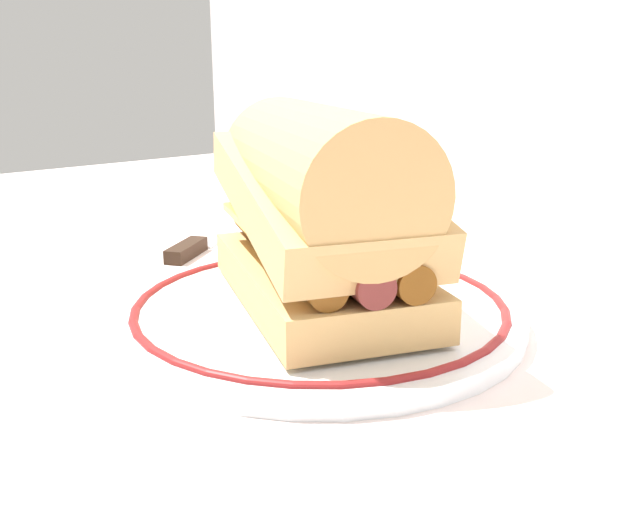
{
  "coord_description": "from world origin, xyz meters",
  "views": [
    {
      "loc": [
        0.35,
        -0.27,
        0.17
      ],
      "look_at": [
        0.01,
        -0.01,
        0.04
      ],
      "focal_mm": 39.15,
      "sensor_mm": 36.0,
      "label": 1
    }
  ],
  "objects_px": {
    "sausage_sandwich": "(320,207)",
    "salt_shaker": "(371,190)",
    "butter_knife": "(206,241)",
    "plate": "(320,310)"
  },
  "relations": [
    {
      "from": "sausage_sandwich",
      "to": "salt_shaker",
      "type": "height_order",
      "value": "sausage_sandwich"
    },
    {
      "from": "sausage_sandwich",
      "to": "salt_shaker",
      "type": "distance_m",
      "value": 0.27
    },
    {
      "from": "sausage_sandwich",
      "to": "salt_shaker",
      "type": "xyz_separation_m",
      "value": [
        -0.17,
        0.2,
        -0.04
      ]
    },
    {
      "from": "salt_shaker",
      "to": "butter_knife",
      "type": "height_order",
      "value": "salt_shaker"
    },
    {
      "from": "sausage_sandwich",
      "to": "butter_knife",
      "type": "relative_size",
      "value": 1.55
    },
    {
      "from": "sausage_sandwich",
      "to": "butter_knife",
      "type": "height_order",
      "value": "sausage_sandwich"
    },
    {
      "from": "sausage_sandwich",
      "to": "plate",
      "type": "bearing_deg",
      "value": -92.99
    },
    {
      "from": "butter_knife",
      "to": "plate",
      "type": "bearing_deg",
      "value": -9.79
    },
    {
      "from": "plate",
      "to": "sausage_sandwich",
      "type": "height_order",
      "value": "sausage_sandwich"
    },
    {
      "from": "plate",
      "to": "salt_shaker",
      "type": "relative_size",
      "value": 3.38
    }
  ]
}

